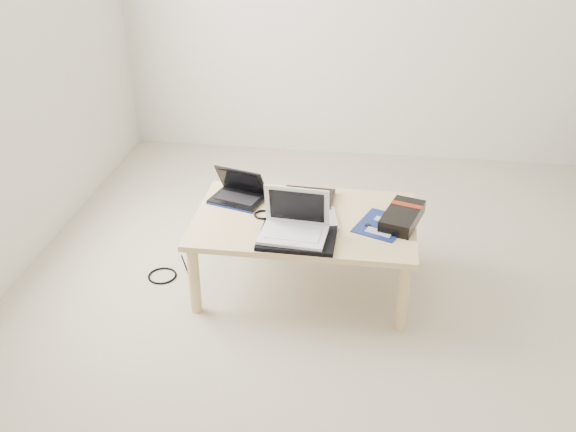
# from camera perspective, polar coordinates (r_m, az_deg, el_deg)

# --- Properties ---
(ground) EXTENTS (4.00, 4.00, 0.00)m
(ground) POSITION_cam_1_polar(r_m,az_deg,el_deg) (3.21, 9.47, -9.08)
(ground) COLOR #B8AE95
(ground) RESTS_ON ground
(coffee_table) EXTENTS (1.10, 0.70, 0.40)m
(coffee_table) POSITION_cam_1_polar(r_m,az_deg,el_deg) (3.22, 1.46, -0.92)
(coffee_table) COLOR #D7BB81
(coffee_table) RESTS_ON ground
(book) EXTENTS (0.28, 0.23, 0.03)m
(book) POSITION_cam_1_polar(r_m,az_deg,el_deg) (3.35, 1.76, 1.55)
(book) COLOR black
(book) RESTS_ON coffee_table
(netbook) EXTENTS (0.31, 0.26, 0.18)m
(netbook) POSITION_cam_1_polar(r_m,az_deg,el_deg) (3.36, -4.42, 2.04)
(netbook) COLOR black
(netbook) RESTS_ON coffee_table
(tablet) EXTENTS (0.26, 0.20, 0.01)m
(tablet) POSITION_cam_1_polar(r_m,az_deg,el_deg) (3.18, 1.06, -0.20)
(tablet) COLOR black
(tablet) RESTS_ON coffee_table
(remote) EXTENTS (0.09, 0.22, 0.02)m
(remote) POSITION_cam_1_polar(r_m,az_deg,el_deg) (3.18, 3.89, -0.21)
(remote) COLOR silver
(remote) RESTS_ON coffee_table
(neoprene_sleeve) EXTENTS (0.36, 0.27, 0.02)m
(neoprene_sleeve) POSITION_cam_1_polar(r_m,az_deg,el_deg) (3.01, 0.82, -1.96)
(neoprene_sleeve) COLOR black
(neoprene_sleeve) RESTS_ON coffee_table
(white_laptop) EXTENTS (0.32, 0.24, 0.22)m
(white_laptop) POSITION_cam_1_polar(r_m,az_deg,el_deg) (3.00, 0.57, -0.80)
(white_laptop) COLOR silver
(white_laptop) RESTS_ON neoprene_sleeve
(motherboard) EXTENTS (0.30, 0.33, 0.01)m
(motherboard) POSITION_cam_1_polar(r_m,az_deg,el_deg) (3.16, 8.34, -0.78)
(motherboard) COLOR #0C1D4D
(motherboard) RESTS_ON coffee_table
(gpu_box) EXTENTS (0.24, 0.34, 0.07)m
(gpu_box) POSITION_cam_1_polar(r_m,az_deg,el_deg) (3.19, 10.12, -0.04)
(gpu_box) COLOR black
(gpu_box) RESTS_ON coffee_table
(cable_coil) EXTENTS (0.10, 0.10, 0.01)m
(cable_coil) POSITION_cam_1_polar(r_m,az_deg,el_deg) (3.22, -2.23, 0.12)
(cable_coil) COLOR black
(cable_coil) RESTS_ON coffee_table
(floor_cable_coil) EXTENTS (0.16, 0.16, 0.01)m
(floor_cable_coil) POSITION_cam_1_polar(r_m,az_deg,el_deg) (3.53, -11.11, -5.23)
(floor_cable_coil) COLOR black
(floor_cable_coil) RESTS_ON ground
(floor_cable_trail) EXTENTS (0.15, 0.28, 0.01)m
(floor_cable_trail) POSITION_cam_1_polar(r_m,az_deg,el_deg) (3.55, -8.97, -4.78)
(floor_cable_trail) COLOR black
(floor_cable_trail) RESTS_ON ground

